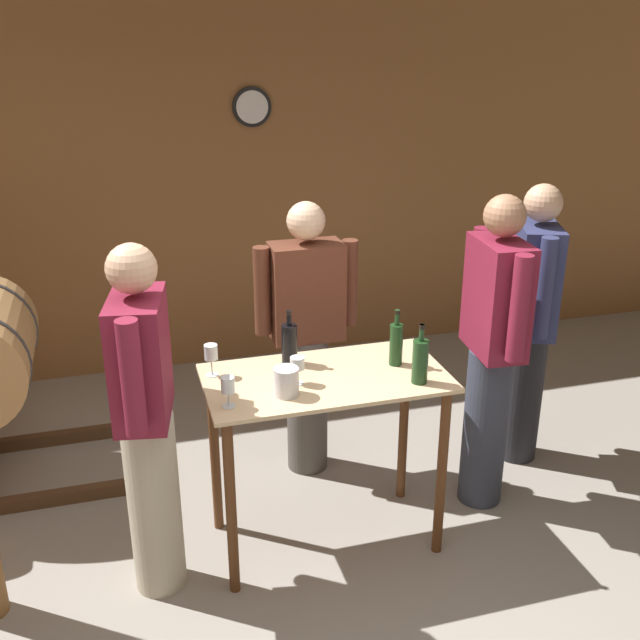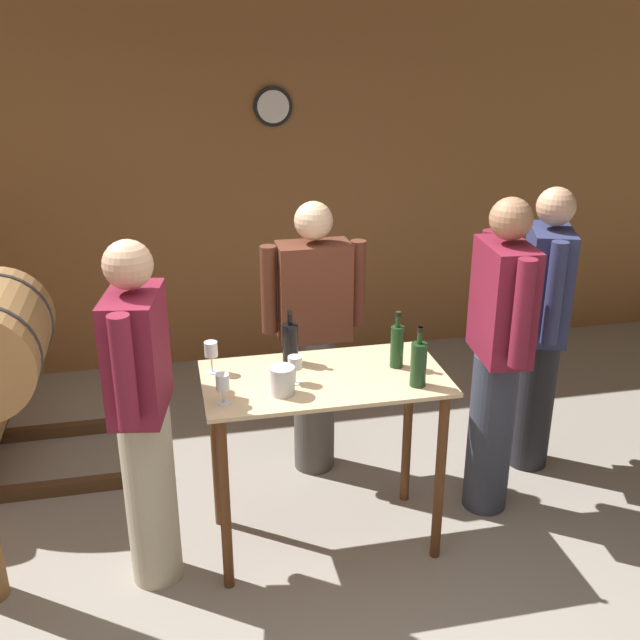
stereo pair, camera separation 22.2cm
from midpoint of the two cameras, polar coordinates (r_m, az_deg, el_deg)
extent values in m
plane|color=gray|center=(3.62, -1.78, -22.14)|extent=(14.00, 14.00, 0.00)
cube|color=brown|center=(5.64, -9.49, 9.65)|extent=(8.40, 0.05, 2.70)
cylinder|color=black|center=(5.56, -6.40, 15.83)|extent=(0.28, 0.03, 0.28)
cylinder|color=white|center=(5.54, -6.38, 15.82)|extent=(0.23, 0.01, 0.23)
cube|color=#D1B284|center=(3.57, -1.34, -4.47)|extent=(1.16, 0.61, 0.02)
cylinder|color=#593319|center=(3.53, -8.64, -14.06)|extent=(0.05, 0.05, 0.92)
cylinder|color=#593319|center=(3.76, 7.55, -11.53)|extent=(0.05, 0.05, 0.92)
cylinder|color=#593319|center=(3.94, -9.65, -9.94)|extent=(0.05, 0.05, 0.92)
cylinder|color=#593319|center=(4.14, 4.86, -7.95)|extent=(0.05, 0.05, 0.92)
cylinder|color=black|center=(3.67, -4.07, -1.89)|extent=(0.08, 0.08, 0.20)
cylinder|color=black|center=(3.61, -4.13, 0.13)|extent=(0.02, 0.02, 0.08)
cylinder|color=black|center=(3.60, -4.15, 0.56)|extent=(0.03, 0.03, 0.02)
cylinder|color=#193819|center=(3.65, 4.09, -1.92)|extent=(0.07, 0.07, 0.21)
cylinder|color=#193819|center=(3.60, 4.16, 0.17)|extent=(0.02, 0.02, 0.08)
cylinder|color=black|center=(3.59, 4.17, 0.60)|extent=(0.03, 0.03, 0.02)
cylinder|color=#193819|center=(3.48, 5.84, -3.21)|extent=(0.08, 0.08, 0.21)
cylinder|color=#193819|center=(3.42, 5.93, -1.00)|extent=(0.02, 0.02, 0.08)
cylinder|color=black|center=(3.41, 5.95, -0.53)|extent=(0.03, 0.03, 0.02)
cylinder|color=silver|center=(3.63, -9.95, -4.17)|extent=(0.06, 0.06, 0.00)
cylinder|color=silver|center=(3.61, -10.00, -3.56)|extent=(0.01, 0.01, 0.08)
cylinder|color=silver|center=(3.58, -10.08, -2.44)|extent=(0.06, 0.06, 0.07)
cylinder|color=silver|center=(3.34, -8.87, -6.53)|extent=(0.06, 0.06, 0.00)
cylinder|color=silver|center=(3.32, -8.90, -6.00)|extent=(0.01, 0.01, 0.07)
cylinder|color=silver|center=(3.29, -8.97, -4.93)|extent=(0.06, 0.06, 0.07)
cylinder|color=silver|center=(3.50, -3.54, -4.85)|extent=(0.06, 0.06, 0.00)
cylinder|color=silver|center=(3.49, -3.55, -4.29)|extent=(0.01, 0.01, 0.07)
cylinder|color=silver|center=(3.46, -3.58, -3.32)|extent=(0.07, 0.07, 0.06)
cylinder|color=silver|center=(3.38, -4.48, -4.73)|extent=(0.11, 0.11, 0.13)
cylinder|color=#232328|center=(4.66, 13.81, -5.54)|extent=(0.24, 0.24, 0.84)
cube|color=navy|center=(4.38, 14.66, 3.01)|extent=(0.34, 0.45, 0.63)
sphere|color=tan|center=(4.27, 15.22, 8.59)|extent=(0.21, 0.21, 0.21)
cylinder|color=navy|center=(4.61, 14.18, 4.38)|extent=(0.09, 0.09, 0.56)
cylinder|color=navy|center=(4.14, 15.27, 2.31)|extent=(0.09, 0.09, 0.56)
cylinder|color=#333847|center=(4.19, 10.98, -8.02)|extent=(0.24, 0.24, 0.91)
cube|color=maroon|center=(3.88, 11.77, 1.70)|extent=(0.25, 0.42, 0.60)
sphere|color=#9E7051|center=(3.75, 12.26, 7.76)|extent=(0.21, 0.21, 0.21)
cylinder|color=maroon|center=(4.08, 10.49, 3.28)|extent=(0.09, 0.09, 0.54)
cylinder|color=maroon|center=(3.65, 13.27, 0.80)|extent=(0.09, 0.09, 0.54)
cylinder|color=#4C4742|center=(4.43, -2.42, -6.38)|extent=(0.24, 0.24, 0.84)
cube|color=#592D1E|center=(4.14, -2.57, 2.16)|extent=(0.40, 0.22, 0.55)
sphere|color=beige|center=(4.03, -2.67, 7.54)|extent=(0.21, 0.21, 0.21)
cylinder|color=#592D1E|center=(4.19, 0.75, 2.83)|extent=(0.09, 0.09, 0.50)
cylinder|color=#592D1E|center=(4.09, -5.99, 2.19)|extent=(0.09, 0.09, 0.50)
cylinder|color=#B7AD93|center=(3.64, -14.27, -13.38)|extent=(0.24, 0.24, 0.91)
cube|color=maroon|center=(3.28, -15.44, -2.88)|extent=(0.29, 0.43, 0.55)
sphere|color=tan|center=(3.14, -16.16, 3.76)|extent=(0.21, 0.21, 0.21)
cylinder|color=maroon|center=(3.05, -16.18, -4.37)|extent=(0.09, 0.09, 0.50)
cylinder|color=maroon|center=(3.50, -14.89, -0.77)|extent=(0.09, 0.09, 0.50)
camera|label=1|loc=(0.11, -91.79, -0.72)|focal=42.00mm
camera|label=2|loc=(0.11, 88.21, 0.72)|focal=42.00mm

